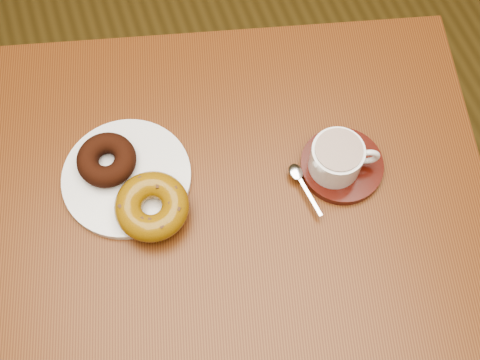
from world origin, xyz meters
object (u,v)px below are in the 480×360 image
object	(u,v)px
cafe_table	(230,216)
saucer	(342,165)
coffee_cup	(337,158)
donut_plate	(127,177)

from	to	relation	value
cafe_table	saucer	distance (m)	0.24
saucer	coffee_cup	size ratio (longest dim) A/B	1.24
donut_plate	coffee_cup	size ratio (longest dim) A/B	1.92
donut_plate	coffee_cup	world-z (taller)	coffee_cup
saucer	coffee_cup	world-z (taller)	coffee_cup
cafe_table	coffee_cup	size ratio (longest dim) A/B	8.88
donut_plate	saucer	xyz separation A→B (m)	(0.35, -0.10, 0.00)
donut_plate	saucer	distance (m)	0.36
donut_plate	saucer	bearing A→B (deg)	-15.44
cafe_table	donut_plate	world-z (taller)	donut_plate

